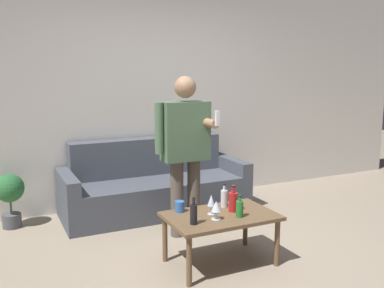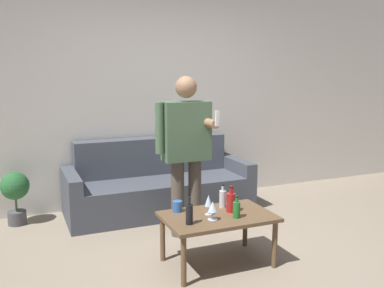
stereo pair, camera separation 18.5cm
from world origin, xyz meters
name	(u,v)px [view 1 (the left image)]	position (x,y,z in m)	size (l,w,h in m)	color
ground_plane	(241,268)	(0.00, 0.00, 0.00)	(16.00, 16.00, 0.00)	gray
wall_back	(151,93)	(0.00, 2.11, 1.35)	(8.00, 0.06, 2.70)	silver
couch	(154,186)	(-0.12, 1.71, 0.29)	(2.12, 0.81, 0.83)	#474C56
coffee_table	(221,220)	(-0.11, 0.16, 0.38)	(0.91, 0.59, 0.43)	brown
bottle_orange	(224,198)	(0.02, 0.32, 0.52)	(0.06, 0.06, 0.21)	silver
bottle_green	(239,208)	(0.00, 0.04, 0.51)	(0.06, 0.06, 0.19)	#23752D
bottle_dark	(233,201)	(0.03, 0.18, 0.52)	(0.08, 0.08, 0.23)	#B21E1E
bottle_yellow	(194,214)	(-0.41, 0.05, 0.52)	(0.06, 0.06, 0.22)	black
wine_glass_near	(211,201)	(-0.18, 0.19, 0.55)	(0.06, 0.06, 0.17)	silver
wine_glass_far	(216,207)	(-0.20, 0.07, 0.54)	(0.08, 0.08, 0.16)	silver
cup_on_table	(180,207)	(-0.39, 0.37, 0.48)	(0.08, 0.08, 0.09)	#3366B2
person_standing_front	(185,145)	(-0.11, 0.88, 0.91)	(0.54, 0.42, 1.57)	brown
potted_plant	(10,194)	(-1.66, 1.84, 0.36)	(0.29, 0.29, 0.57)	#4C4C51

